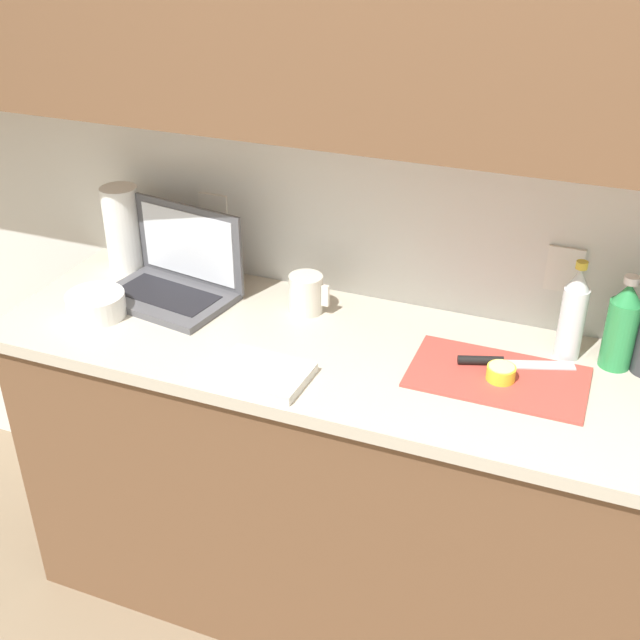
{
  "coord_description": "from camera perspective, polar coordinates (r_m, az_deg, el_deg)",
  "views": [
    {
      "loc": [
        0.29,
        -1.62,
        1.97
      ],
      "look_at": [
        -0.35,
        -0.01,
        0.98
      ],
      "focal_mm": 45.0,
      "sensor_mm": 36.0,
      "label": 1
    }
  ],
  "objects": [
    {
      "name": "ground_plane",
      "position": [
        2.57,
        7.87,
        -20.77
      ],
      "size": [
        12.0,
        12.0,
        0.0
      ],
      "primitive_type": "plane",
      "color": "#847056",
      "rests_on": "ground"
    },
    {
      "name": "wall_back",
      "position": [
        1.91,
        12.96,
        16.53
      ],
      "size": [
        5.2,
        0.38,
        2.6
      ],
      "color": "white",
      "rests_on": "ground_plane"
    },
    {
      "name": "counter_unit",
      "position": [
        2.23,
        9.28,
        -13.28
      ],
      "size": [
        2.42,
        0.58,
        0.9
      ],
      "color": "brown",
      "rests_on": "ground_plane"
    },
    {
      "name": "laptop",
      "position": [
        2.29,
        -10.2,
        3.12
      ],
      "size": [
        0.39,
        0.29,
        0.25
      ],
      "rotation": [
        0.0,
        0.0,
        -0.16
      ],
      "color": "#515156",
      "rests_on": "counter_unit"
    },
    {
      "name": "cutting_board",
      "position": [
        1.96,
        12.52,
        -3.98
      ],
      "size": [
        0.42,
        0.24,
        0.01
      ],
      "primitive_type": "cube",
      "color": "#D1473D",
      "rests_on": "counter_unit"
    },
    {
      "name": "knife",
      "position": [
        1.99,
        12.38,
        -2.9
      ],
      "size": [
        0.28,
        0.12,
        0.02
      ],
      "rotation": [
        0.0,
        0.0,
        0.33
      ],
      "color": "silver",
      "rests_on": "cutting_board"
    },
    {
      "name": "lemon_half_cut",
      "position": [
        1.93,
        12.72,
        -3.74
      ],
      "size": [
        0.07,
        0.07,
        0.04
      ],
      "color": "yellow",
      "rests_on": "cutting_board"
    },
    {
      "name": "bottle_oil_tall",
      "position": [
        2.03,
        20.66,
        -0.41
      ],
      "size": [
        0.08,
        0.08,
        0.24
      ],
      "color": "#2D934C",
      "rests_on": "counter_unit"
    },
    {
      "name": "bottle_water_clear",
      "position": [
        2.03,
        17.55,
        0.39
      ],
      "size": [
        0.06,
        0.06,
        0.26
      ],
      "color": "silver",
      "rests_on": "counter_unit"
    },
    {
      "name": "measuring_cup",
      "position": [
        2.17,
        -1.0,
        1.88
      ],
      "size": [
        0.11,
        0.09,
        0.11
      ],
      "color": "silver",
      "rests_on": "counter_unit"
    },
    {
      "name": "bowl_white",
      "position": [
        2.24,
        -15.64,
        1.06
      ],
      "size": [
        0.16,
        0.16,
        0.07
      ],
      "color": "white",
      "rests_on": "counter_unit"
    },
    {
      "name": "paper_towel_roll",
      "position": [
        2.44,
        -13.81,
        6.29
      ],
      "size": [
        0.11,
        0.11,
        0.26
      ],
      "color": "white",
      "rests_on": "counter_unit"
    },
    {
      "name": "dish_towel",
      "position": [
        1.91,
        -4.13,
        -3.82
      ],
      "size": [
        0.23,
        0.17,
        0.02
      ],
      "primitive_type": "cube",
      "rotation": [
        0.0,
        0.0,
        -0.04
      ],
      "color": "silver",
      "rests_on": "counter_unit"
    }
  ]
}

